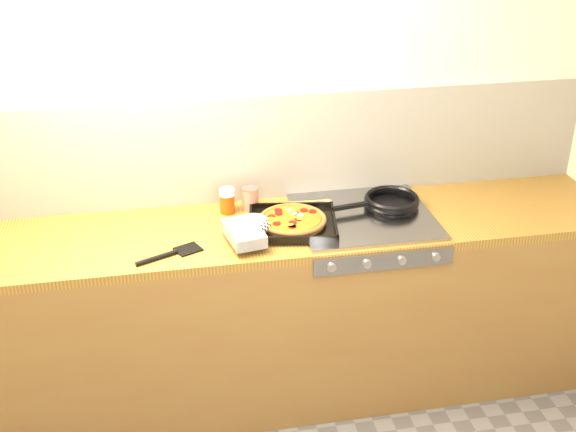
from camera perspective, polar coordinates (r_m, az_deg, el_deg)
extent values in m
plane|color=beige|center=(3.29, -2.78, 7.00)|extent=(3.20, 0.00, 3.20)
cube|color=white|center=(3.31, -2.71, 5.31)|extent=(3.20, 0.02, 0.50)
cube|color=brown|center=(3.40, -1.73, -7.84)|extent=(3.20, 0.60, 0.86)
cube|color=olive|center=(3.17, -1.85, -1.12)|extent=(3.20, 0.60, 0.04)
cube|color=#949499|center=(3.02, 7.55, -3.48)|extent=(0.60, 0.03, 0.08)
cylinder|color=#A5A5AA|center=(2.95, 3.47, -4.06)|extent=(0.04, 0.02, 0.04)
cylinder|color=#A5A5AA|center=(2.99, 6.26, -3.77)|extent=(0.04, 0.02, 0.04)
cylinder|color=#A5A5AA|center=(3.03, 8.99, -3.48)|extent=(0.04, 0.02, 0.04)
cylinder|color=#A5A5AA|center=(3.08, 11.62, -3.18)|extent=(0.04, 0.02, 0.04)
cube|color=#949499|center=(3.25, 6.01, -0.03)|extent=(0.60, 0.56, 0.02)
cube|color=black|center=(3.13, 0.36, -0.66)|extent=(0.42, 0.39, 0.01)
cube|color=black|center=(3.26, 0.26, 0.88)|extent=(0.37, 0.07, 0.02)
cube|color=black|center=(2.98, 0.46, -1.79)|extent=(0.37, 0.07, 0.02)
cube|color=black|center=(3.13, 3.70, -0.35)|extent=(0.06, 0.33, 0.02)
cube|color=black|center=(3.12, -3.00, -0.44)|extent=(0.06, 0.33, 0.02)
cylinder|color=brown|center=(3.12, 0.36, -0.41)|extent=(0.32, 0.32, 0.02)
torus|color=brown|center=(3.12, 0.36, -0.26)|extent=(0.34, 0.34, 0.02)
cylinder|color=orange|center=(3.11, 0.36, -0.23)|extent=(0.28, 0.28, 0.01)
cylinder|color=maroon|center=(3.10, 0.84, -0.23)|extent=(0.04, 0.04, 0.00)
cylinder|color=maroon|center=(3.18, -0.78, 0.46)|extent=(0.04, 0.04, 0.00)
cylinder|color=maroon|center=(3.04, 0.30, -0.84)|extent=(0.04, 0.04, 0.00)
cylinder|color=maroon|center=(3.12, -1.32, -0.04)|extent=(0.04, 0.04, 0.00)
cylinder|color=maroon|center=(3.18, 1.27, 0.45)|extent=(0.04, 0.04, 0.00)
cylinder|color=maroon|center=(3.15, 0.56, 0.22)|extent=(0.04, 0.04, 0.00)
cylinder|color=maroon|center=(3.06, -0.90, -0.60)|extent=(0.04, 0.04, 0.00)
cylinder|color=maroon|center=(3.17, 1.96, 0.36)|extent=(0.04, 0.04, 0.00)
cylinder|color=maroon|center=(3.04, 0.34, -0.81)|extent=(0.04, 0.04, 0.00)
cylinder|color=maroon|center=(3.07, 0.37, -0.53)|extent=(0.04, 0.04, 0.00)
cylinder|color=maroon|center=(3.15, -0.73, 0.20)|extent=(0.04, 0.04, 0.00)
ellipsoid|color=yellow|center=(3.10, -0.98, -0.24)|extent=(0.03, 0.02, 0.01)
ellipsoid|color=yellow|center=(3.10, -1.38, -0.19)|extent=(0.03, 0.02, 0.01)
ellipsoid|color=yellow|center=(3.15, 0.18, 0.27)|extent=(0.03, 0.02, 0.01)
ellipsoid|color=yellow|center=(3.18, 0.09, 0.56)|extent=(0.03, 0.02, 0.01)
ellipsoid|color=yellow|center=(3.05, 0.18, -0.69)|extent=(0.03, 0.02, 0.01)
ellipsoid|color=yellow|center=(3.10, 0.96, -0.24)|extent=(0.03, 0.02, 0.01)
ellipsoid|color=yellow|center=(3.11, 0.75, -0.11)|extent=(0.03, 0.02, 0.01)
ellipsoid|color=yellow|center=(3.09, -0.91, -0.33)|extent=(0.03, 0.02, 0.01)
ellipsoid|color=yellow|center=(3.17, 0.42, 0.44)|extent=(0.03, 0.02, 0.01)
ellipsoid|color=silver|center=(3.18, 0.15, 0.48)|extent=(0.03, 0.03, 0.01)
ellipsoid|color=silver|center=(3.15, 0.51, 0.19)|extent=(0.03, 0.03, 0.01)
ellipsoid|color=silver|center=(3.13, 0.98, 0.06)|extent=(0.03, 0.03, 0.01)
cube|color=black|center=(2.99, -3.52, -1.37)|extent=(0.17, 0.25, 0.05)
ellipsoid|color=black|center=(3.08, -2.77, -0.45)|extent=(0.15, 0.15, 0.05)
cylinder|color=black|center=(3.02, -2.17, -1.10)|extent=(0.09, 0.11, 0.05)
cylinder|color=black|center=(3.34, 8.18, 0.88)|extent=(0.27, 0.27, 0.01)
torus|color=black|center=(3.33, 8.21, 1.24)|extent=(0.29, 0.29, 0.03)
cube|color=black|center=(3.24, 5.04, 0.79)|extent=(0.18, 0.05, 0.02)
cylinder|color=maroon|center=(3.28, -2.99, 1.37)|extent=(0.09, 0.09, 0.10)
cylinder|color=#B2B2B7|center=(3.26, -3.01, 2.19)|extent=(0.09, 0.09, 0.01)
cylinder|color=#B2B2B7|center=(3.30, -2.97, 0.55)|extent=(0.09, 0.09, 0.01)
cylinder|color=#CD400C|center=(3.27, -4.81, 0.97)|extent=(0.07, 0.07, 0.09)
cylinder|color=silver|center=(3.24, -4.85, 1.90)|extent=(0.07, 0.07, 0.03)
cylinder|color=#A27144|center=(3.34, 0.71, 1.04)|extent=(0.26, 0.03, 0.02)
ellipsoid|color=#A27144|center=(3.36, 3.08, 1.17)|extent=(0.06, 0.05, 0.02)
cube|color=black|center=(3.00, -7.90, -2.61)|extent=(0.13, 0.12, 0.01)
cylinder|color=black|center=(2.94, -10.34, -3.27)|extent=(0.17, 0.09, 0.02)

